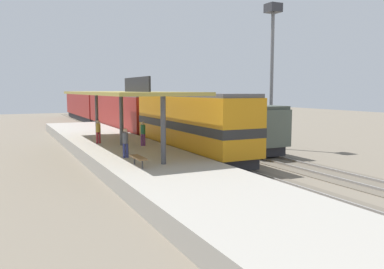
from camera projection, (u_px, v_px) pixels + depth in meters
The scene contains 14 objects.
ground_plane at pixel (204, 151), 31.07m from camera, with size 120.00×120.00×0.00m, color #706656.
track_near at pixel (181, 153), 30.20m from camera, with size 3.20×110.00×0.16m.
track_far at pixel (232, 149), 32.19m from camera, with size 3.20×110.00×0.16m.
platform at pixel (122, 151), 28.16m from camera, with size 6.00×44.00×0.90m, color #9E998E.
station_canopy at pixel (121, 94), 27.62m from camera, with size 5.20×18.00×4.70m.
platform_bench at pixel (138, 158), 20.27m from camera, with size 0.44×1.70×0.50m.
locomotive at pixel (190, 123), 28.48m from camera, with size 2.93×14.43×4.44m.
passenger_carriage_front at pixel (121, 112), 44.60m from camera, with size 2.90×20.00×4.24m.
passenger_carriage_rear at pixel (86, 106), 63.21m from camera, with size 2.90×20.00×4.24m.
freight_car at pixel (230, 125), 32.35m from camera, with size 2.80×12.00×3.54m.
light_mast at pixel (272, 46), 31.92m from camera, with size 1.10×1.10×11.70m.
person_waiting at pixel (143, 132), 27.78m from camera, with size 0.34×0.34×1.71m.
person_walking at pixel (98, 130), 28.99m from camera, with size 0.34×0.34×1.71m.
person_boarding at pixel (125, 141), 22.82m from camera, with size 0.34×0.34×1.71m.
Camera 1 is at (-12.22, -27.25, 4.80)m, focal length 36.93 mm.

